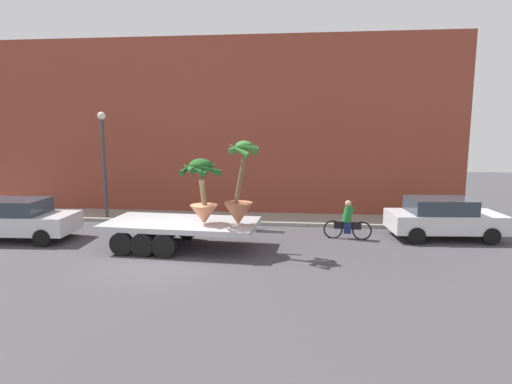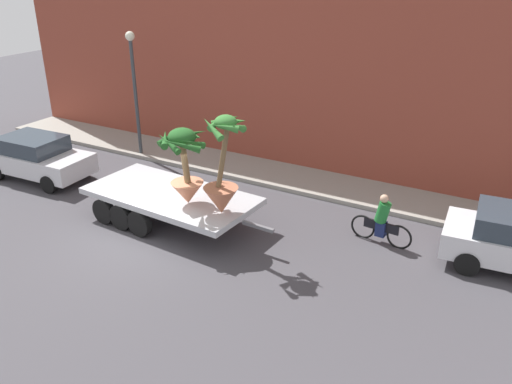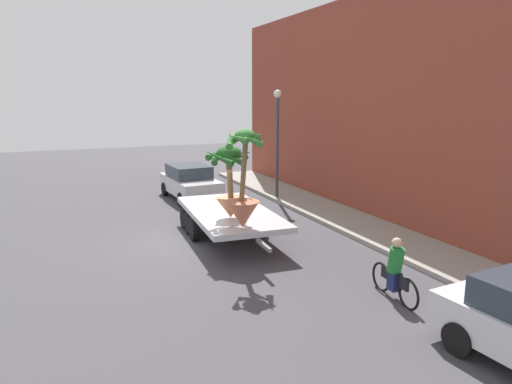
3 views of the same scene
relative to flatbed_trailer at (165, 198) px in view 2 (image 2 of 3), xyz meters
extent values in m
plane|color=#423F44|center=(0.03, -1.27, -0.76)|extent=(60.00, 60.00, 0.00)
cube|color=gray|center=(0.03, 4.83, -0.69)|extent=(24.00, 2.20, 0.15)
cube|color=brown|center=(0.03, 6.53, 3.52)|extent=(24.00, 1.20, 8.57)
cube|color=#B7BABF|center=(0.24, -0.01, 0.13)|extent=(5.45, 2.84, 0.18)
cylinder|color=black|center=(-1.39, 1.27, -0.36)|extent=(0.81, 0.27, 0.80)
cylinder|color=black|center=(-1.53, -1.10, -0.36)|extent=(0.81, 0.27, 0.80)
cylinder|color=black|center=(-0.65, 1.23, -0.36)|extent=(0.81, 0.27, 0.80)
cylinder|color=black|center=(-0.79, -1.14, -0.36)|extent=(0.81, 0.27, 0.80)
cylinder|color=black|center=(0.09, 1.18, -0.36)|extent=(0.81, 0.27, 0.80)
cylinder|color=black|center=(-0.04, -1.19, -0.36)|extent=(0.81, 0.27, 0.80)
cube|color=slate|center=(3.39, -0.20, -0.02)|extent=(1.00, 0.16, 0.10)
cone|color=#C17251|center=(1.12, -0.32, 0.55)|extent=(0.95, 0.95, 0.66)
cylinder|color=brown|center=(1.08, -0.32, 1.55)|extent=(0.33, 0.18, 1.36)
ellipsoid|color=#235B23|center=(1.03, -0.32, 2.22)|extent=(0.79, 0.79, 0.49)
cone|color=#235B23|center=(1.45, -0.40, 2.14)|extent=(0.37, 0.88, 0.53)
cone|color=#235B23|center=(1.29, 0.01, 2.17)|extent=(0.79, 0.68, 0.39)
cone|color=#235B23|center=(0.98, 0.20, 2.17)|extent=(1.06, 0.30, 0.48)
cone|color=#235B23|center=(0.57, -0.16, 2.15)|extent=(0.50, 0.99, 0.52)
cone|color=#235B23|center=(0.66, -0.59, 2.19)|extent=(0.73, 0.89, 0.35)
cone|color=#235B23|center=(0.91, -0.76, 2.15)|extent=(0.96, 0.45, 0.50)
cone|color=#235B23|center=(1.33, -0.75, 2.16)|extent=(0.99, 0.76, 0.50)
cone|color=#B26647|center=(2.32, -0.38, 0.61)|extent=(0.98, 0.98, 0.78)
cylinder|color=brown|center=(2.42, -0.38, 1.94)|extent=(0.50, 0.14, 1.89)
ellipsoid|color=#387A33|center=(2.53, -0.38, 2.89)|extent=(0.59, 0.59, 0.37)
cone|color=#387A33|center=(2.88, -0.36, 2.80)|extent=(0.25, 0.72, 0.47)
cone|color=#387A33|center=(2.66, -0.03, 2.83)|extent=(0.80, 0.46, 0.40)
cone|color=#387A33|center=(2.32, -0.08, 2.83)|extent=(0.74, 0.60, 0.40)
cone|color=#387A33|center=(2.23, -0.37, 2.82)|extent=(0.24, 0.64, 0.39)
cone|color=#387A33|center=(2.37, -0.77, 2.80)|extent=(0.86, 0.50, 0.54)
cone|color=#387A33|center=(2.70, -0.67, 2.85)|extent=(0.70, 0.53, 0.33)
torus|color=black|center=(6.79, 1.86, -0.42)|extent=(0.74, 0.12, 0.74)
torus|color=black|center=(5.69, 1.96, -0.42)|extent=(0.74, 0.12, 0.74)
cube|color=black|center=(6.24, 1.91, -0.24)|extent=(1.04, 0.15, 0.28)
cylinder|color=#1E702D|center=(6.24, 1.91, 0.21)|extent=(0.47, 0.38, 0.65)
sphere|color=tan|center=(6.24, 1.91, 0.63)|extent=(0.24, 0.24, 0.24)
cube|color=navy|center=(6.24, 1.91, -0.32)|extent=(0.30, 0.26, 0.44)
cylinder|color=black|center=(8.55, 3.15, -0.44)|extent=(0.65, 0.25, 0.64)
cylinder|color=black|center=(8.69, 1.38, -0.44)|extent=(0.65, 0.25, 0.64)
cube|color=silver|center=(-6.19, 0.40, -0.09)|extent=(4.10, 2.02, 0.70)
cube|color=#2D3842|center=(-6.39, 0.39, 0.54)|extent=(2.29, 1.74, 0.56)
cylinder|color=black|center=(-4.93, 1.32, -0.44)|extent=(0.65, 0.23, 0.64)
cylinder|color=black|center=(-4.84, -0.39, -0.44)|extent=(0.65, 0.23, 0.64)
cylinder|color=black|center=(-7.53, 1.18, -0.44)|extent=(0.65, 0.23, 0.64)
cylinder|color=#383D42|center=(-4.52, 4.03, 1.64)|extent=(0.14, 0.14, 4.50)
sphere|color=#EAEACC|center=(-4.52, 4.03, 4.04)|extent=(0.36, 0.36, 0.36)
camera|label=1|loc=(4.39, -14.05, 3.46)|focal=29.18mm
camera|label=2|loc=(9.63, -11.33, 6.80)|focal=36.74mm
camera|label=3|loc=(14.46, -5.19, 3.98)|focal=32.76mm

